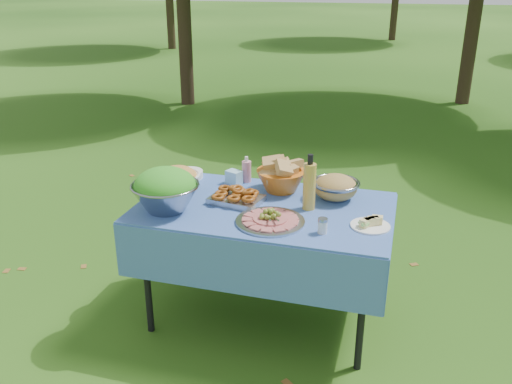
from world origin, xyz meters
TOP-DOWN VIEW (x-y plane):
  - ground at (0.00, 0.00)m, footprint 80.00×80.00m
  - picnic_table at (0.00, 0.00)m, footprint 1.46×0.86m
  - salad_bowl at (-0.52, -0.20)m, footprint 0.39×0.39m
  - pasta_bowl_white at (-0.58, 0.10)m, footprint 0.29×0.29m
  - plate_stack at (-0.61, 0.32)m, footprint 0.25×0.25m
  - wipes_box at (-0.28, 0.30)m, footprint 0.11×0.10m
  - sanitizer_bottle at (-0.21, 0.36)m, footprint 0.07×0.07m
  - bread_bowl at (0.03, 0.27)m, footprint 0.31×0.31m
  - pasta_bowl_steel at (0.38, 0.23)m, footprint 0.36×0.36m
  - fried_tray at (-0.17, 0.01)m, footprint 0.33×0.25m
  - charcuterie_platter at (0.09, -0.20)m, footprint 0.48×0.48m
  - oil_bottle at (0.25, 0.04)m, footprint 0.09×0.09m
  - cheese_plate at (0.61, -0.11)m, footprint 0.25×0.25m
  - shaker at (0.38, -0.25)m, footprint 0.06×0.06m

SIDE VIEW (x-z plane):
  - ground at x=0.00m, z-range 0.00..0.00m
  - picnic_table at x=0.00m, z-range 0.00..0.76m
  - plate_stack at x=-0.61m, z-range 0.76..0.81m
  - cheese_plate at x=0.61m, z-range 0.76..0.82m
  - fried_tray at x=-0.17m, z-range 0.76..0.83m
  - shaker at x=0.38m, z-range 0.76..0.84m
  - wipes_box at x=-0.28m, z-range 0.76..0.85m
  - charcuterie_platter at x=0.09m, z-range 0.76..0.85m
  - pasta_bowl_steel at x=0.38m, z-range 0.76..0.91m
  - pasta_bowl_white at x=-0.58m, z-range 0.76..0.91m
  - sanitizer_bottle at x=-0.21m, z-range 0.76..0.93m
  - bread_bowl at x=0.03m, z-range 0.76..0.96m
  - salad_bowl at x=-0.52m, z-range 0.76..1.01m
  - oil_bottle at x=0.25m, z-range 0.76..1.09m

